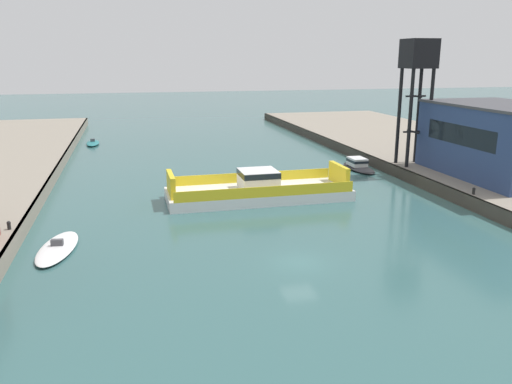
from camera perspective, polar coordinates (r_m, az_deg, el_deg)
name	(u,v)px	position (r m, az deg, el deg)	size (l,w,h in m)	color
ground_plane	(299,263)	(39.10, 4.80, -7.75)	(400.00, 400.00, 0.00)	#335B5B
quay_right	(511,173)	(72.78, 26.29, 1.91)	(28.00, 140.00, 1.47)	gray
chain_ferry	(258,190)	(55.75, 0.26, 0.24)	(19.64, 7.10, 3.30)	silver
moored_boat_near_left	(358,165)	(72.36, 11.16, 2.96)	(2.91, 8.06, 1.50)	black
moored_boat_near_right	(58,248)	(44.11, -21.00, -5.76)	(3.69, 8.29, 0.93)	white
moored_boat_mid_left	(93,143)	(95.52, -17.53, 5.16)	(2.19, 6.51, 1.04)	#237075
warehouse_shed	(501,140)	(66.06, 25.41, 5.17)	(11.34, 18.01, 8.28)	navy
crane_tower	(418,65)	(68.54, 17.42, 13.17)	(3.56, 3.56, 15.58)	black
bollard_left_aft	(9,225)	(45.95, -25.56, -3.28)	(0.32, 0.32, 0.71)	black
bollard_right_aft	(474,190)	(56.49, 22.85, 0.15)	(0.32, 0.32, 0.71)	black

